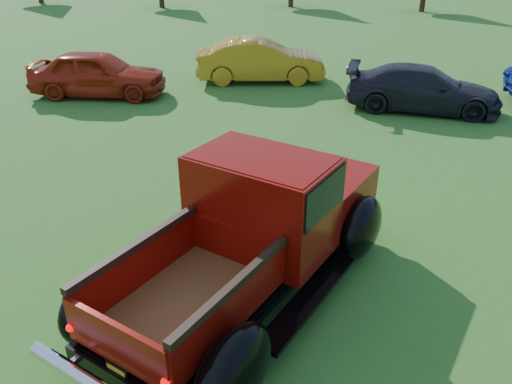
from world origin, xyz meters
name	(u,v)px	position (x,y,z in m)	size (l,w,h in m)	color
ground	(257,244)	(0.00, 0.00, 0.00)	(120.00, 120.00, 0.00)	#2C631C
pickup_truck	(262,224)	(0.22, -0.88, 0.95)	(4.10, 5.71, 2.00)	black
show_car_red	(98,73)	(-6.50, 7.71, 0.72)	(1.70, 4.23, 1.44)	#9B230E
show_car_yellow	(260,61)	(-1.71, 10.37, 0.73)	(1.53, 4.40, 1.45)	#BA7F18
show_car_grey	(423,89)	(3.50, 7.99, 0.64)	(1.79, 4.39, 1.27)	black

